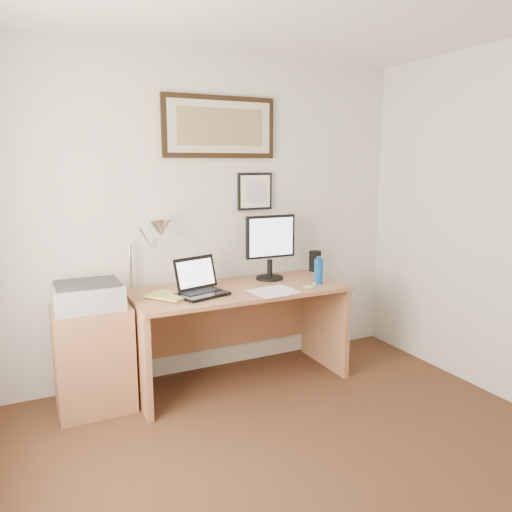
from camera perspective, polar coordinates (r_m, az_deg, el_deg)
wall_back at (r=3.96m, az=-6.19°, el=4.32°), size 3.50×0.02×2.50m
side_cabinet at (r=3.65m, az=-18.07°, el=-11.04°), size 0.50×0.40×0.73m
water_bottle at (r=3.91m, az=7.17°, el=-1.78°), size 0.07×0.07×0.19m
bottle_cap at (r=3.88m, az=7.20°, el=-0.23°), size 0.04×0.04×0.02m
speaker at (r=4.36m, az=6.75°, el=-0.57°), size 0.10×0.09×0.18m
paper_sheet_a at (r=3.63m, az=1.26°, el=-4.21°), size 0.23×0.31×0.00m
paper_sheet_b at (r=3.70m, az=2.93°, el=-3.89°), size 0.21×0.28×0.00m
sticky_pad at (r=3.79m, az=6.08°, el=-3.53°), size 0.09×0.09×0.01m
marker_pen at (r=3.95m, az=7.25°, el=-2.97°), size 0.14×0.06×0.02m
book at (r=3.48m, az=-11.03°, el=-4.92°), size 0.35×0.37×0.02m
desk at (r=3.90m, az=-2.45°, el=-6.76°), size 1.60×0.70×0.75m
laptop at (r=3.60m, az=-6.44°, el=-3.48°), size 0.39×0.38×0.26m
lcd_monitor at (r=3.99m, az=1.65°, el=1.38°), size 0.42×0.22×0.52m
printer at (r=3.48m, az=-18.66°, el=-4.28°), size 0.44×0.34×0.18m
desk_lamp at (r=3.67m, az=-11.18°, el=2.69°), size 0.29×0.27×0.53m
picture_large at (r=3.97m, az=-4.15°, el=14.49°), size 0.92×0.04×0.47m
picture_small at (r=4.09m, az=-0.13°, el=7.40°), size 0.30×0.03×0.30m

